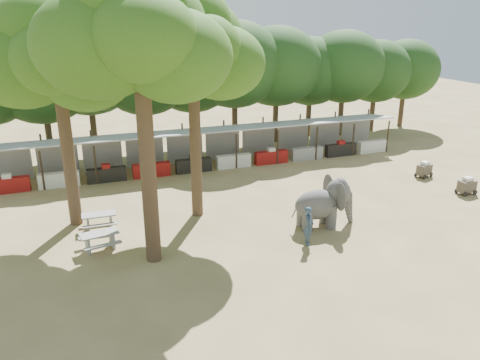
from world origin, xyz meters
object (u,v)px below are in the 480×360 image
object	(u,v)px
yard_tree_back	(188,45)
cart_back	(424,169)
elephant	(324,203)
handler	(308,226)
yard_tree_center	(134,34)
picnic_table_near	(100,239)
picnic_table_far	(99,219)
yard_tree_left	(52,55)
cart_front	(467,186)

from	to	relation	value
yard_tree_back	cart_back	world-z (taller)	yard_tree_back
yard_tree_back	elephant	xyz separation A→B (m)	(5.61, -3.68, -7.32)
handler	yard_tree_center	bearing A→B (deg)	97.09
handler	picnic_table_near	world-z (taller)	handler
cart_back	picnic_table_near	bearing A→B (deg)	171.16
handler	picnic_table_far	xyz separation A→B (m)	(-8.78, 4.90, -0.39)
yard_tree_left	picnic_table_far	world-z (taller)	yard_tree_left
yard_tree_center	cart_front	distance (m)	20.60
cart_back	cart_front	bearing A→B (deg)	-104.31
elephant	picnic_table_near	world-z (taller)	elephant
yard_tree_left	picnic_table_near	distance (m)	8.49
yard_tree_back	handler	size ratio (longest dim) A/B	6.21
picnic_table_near	cart_back	xyz separation A→B (m)	(20.38, 3.16, -0.02)
elephant	cart_back	size ratio (longest dim) A/B	2.64
yard_tree_left	picnic_table_far	bearing A→B (deg)	-46.77
picnic_table_near	cart_front	size ratio (longest dim) A/B	1.72
picnic_table_near	picnic_table_far	bearing A→B (deg)	76.19
yard_tree_left	elephant	size ratio (longest dim) A/B	3.44
handler	cart_front	bearing A→B (deg)	-61.30
picnic_table_far	yard_tree_center	bearing A→B (deg)	-63.02
yard_tree_left	yard_tree_center	size ratio (longest dim) A/B	0.92
yard_tree_back	picnic_table_near	size ratio (longest dim) A/B	6.16
picnic_table_far	elephant	bearing A→B (deg)	-17.03
yard_tree_center	elephant	size ratio (longest dim) A/B	3.76
cart_front	yard_tree_center	bearing A→B (deg)	-177.27
handler	picnic_table_near	xyz separation A→B (m)	(-8.92, 2.69, -0.39)
yard_tree_center	picnic_table_far	bearing A→B (deg)	115.85
yard_tree_left	elephant	bearing A→B (deg)	-21.97
yard_tree_back	cart_front	distance (m)	17.77
picnic_table_near	cart_back	distance (m)	20.63
yard_tree_left	yard_tree_back	world-z (taller)	yard_tree_back
yard_tree_back	elephant	world-z (taller)	yard_tree_back
yard_tree_back	picnic_table_far	world-z (taller)	yard_tree_back
elephant	picnic_table_near	distance (m)	10.65
yard_tree_left	handler	xyz separation A→B (m)	(9.97, -6.17, -7.29)
elephant	picnic_table_far	distance (m)	10.98
picnic_table_near	cart_front	bearing A→B (deg)	-10.73
picnic_table_near	picnic_table_far	xyz separation A→B (m)	(0.14, 2.21, -0.01)
cart_front	cart_back	world-z (taller)	cart_front
picnic_table_far	cart_front	size ratio (longest dim) A/B	1.51
yard_tree_back	yard_tree_center	bearing A→B (deg)	-126.86
cart_front	yard_tree_left	bearing A→B (deg)	169.01
yard_tree_left	handler	world-z (taller)	yard_tree_left
picnic_table_near	picnic_table_far	distance (m)	2.21
picnic_table_near	picnic_table_far	world-z (taller)	picnic_table_near
elephant	yard_tree_back	bearing A→B (deg)	150.98
elephant	picnic_table_far	xyz separation A→B (m)	(-10.42, 3.42, -0.70)
cart_front	handler	bearing A→B (deg)	-169.26
yard_tree_center	cart_back	world-z (taller)	yard_tree_center
yard_tree_left	picnic_table_near	xyz separation A→B (m)	(1.05, -3.48, -7.67)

